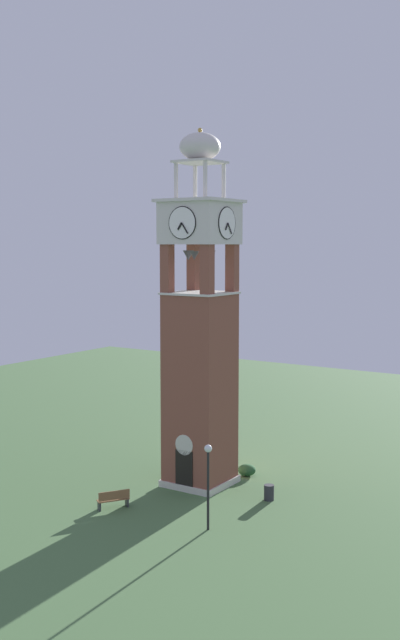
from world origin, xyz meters
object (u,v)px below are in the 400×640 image
(park_bench, at_px, (113,499))
(lamp_post, at_px, (208,471))
(clock_tower, at_px, (200,344))
(trash_bin, at_px, (269,492))

(park_bench, xyz_separation_m, lamp_post, (5.43, 0.26, 2.30))
(clock_tower, xyz_separation_m, trash_bin, (4.41, -0.24, -7.40))
(clock_tower, height_order, park_bench, clock_tower)
(park_bench, bearing_deg, trash_bin, 42.14)
(trash_bin, bearing_deg, lamp_post, -95.43)
(clock_tower, bearing_deg, trash_bin, -3.11)
(trash_bin, bearing_deg, clock_tower, 176.89)
(clock_tower, xyz_separation_m, park_bench, (-1.51, -5.60, -7.31))
(park_bench, bearing_deg, clock_tower, 74.91)
(clock_tower, distance_m, trash_bin, 8.62)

